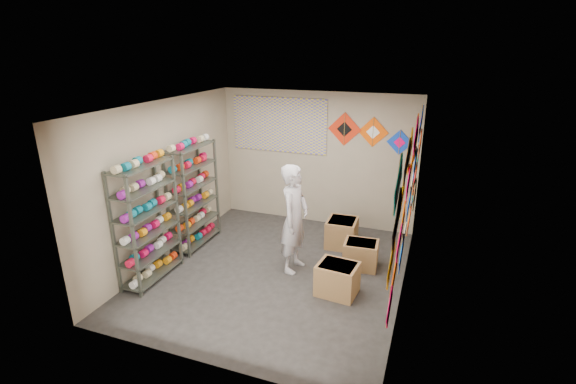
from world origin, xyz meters
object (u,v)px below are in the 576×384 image
at_px(carton_b, 361,254).
at_px(shopkeeper, 294,219).
at_px(carton_c, 342,233).
at_px(shelf_rack_back, 193,196).
at_px(shelf_rack_front, 147,223).
at_px(carton_a, 337,279).

bearing_deg(carton_b, shopkeeper, -160.85).
height_order(carton_b, carton_c, carton_c).
distance_m(shopkeeper, carton_b, 1.30).
bearing_deg(shopkeeper, shelf_rack_back, 87.89).
xyz_separation_m(carton_b, carton_c, (-0.48, 0.67, 0.03)).
distance_m(shelf_rack_back, shopkeeper, 2.04).
distance_m(shelf_rack_front, carton_b, 3.47).
distance_m(shopkeeper, carton_c, 1.39).
xyz_separation_m(shelf_rack_front, shelf_rack_back, (0.00, 1.30, 0.00)).
height_order(shelf_rack_back, carton_b, shelf_rack_back).
height_order(shopkeeper, carton_c, shopkeeper).
bearing_deg(shelf_rack_front, carton_c, 39.98).
height_order(shelf_rack_front, carton_a, shelf_rack_front).
distance_m(carton_a, carton_b, 0.93).
relative_size(shelf_rack_back, shopkeeper, 1.06).
height_order(shelf_rack_front, shopkeeper, shelf_rack_front).
bearing_deg(carton_c, shelf_rack_front, -141.95).
height_order(carton_a, carton_b, carton_a).
distance_m(shelf_rack_back, carton_b, 3.14).
bearing_deg(carton_c, carton_a, -81.02).
bearing_deg(carton_a, carton_b, 84.90).
distance_m(carton_b, carton_c, 0.83).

